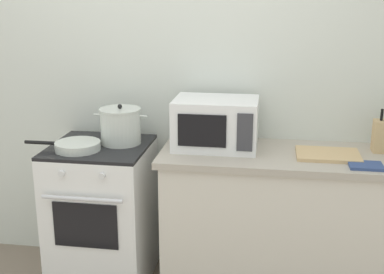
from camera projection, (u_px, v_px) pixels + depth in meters
The scene contains 9 objects.
back_wall at pixel (211, 85), 3.31m from camera, with size 4.40×0.10×2.50m, color silver.
lower_cabinet_right at pixel (300, 229), 3.11m from camera, with size 1.64×0.56×0.88m, color beige.
countertop_right at pixel (304, 157), 2.98m from camera, with size 1.70×0.60×0.04m, color #ADA393.
stove at pixel (103, 214), 3.27m from camera, with size 0.60×0.64×0.92m.
stock_pot at pixel (121, 126), 3.16m from camera, with size 0.34×0.26×0.25m.
frying_pan at pixel (77, 146), 3.05m from camera, with size 0.47×0.27×0.05m.
microwave at pixel (216, 123), 3.07m from camera, with size 0.50×0.37×0.30m.
cutting_board at pixel (328, 155), 2.94m from camera, with size 0.36×0.26×0.02m, color tan.
oven_mitt at pixel (366, 166), 2.76m from camera, with size 0.18×0.14×0.02m, color #33477A.
Camera 1 is at (0.69, -2.28, 1.84)m, focal length 47.56 mm.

